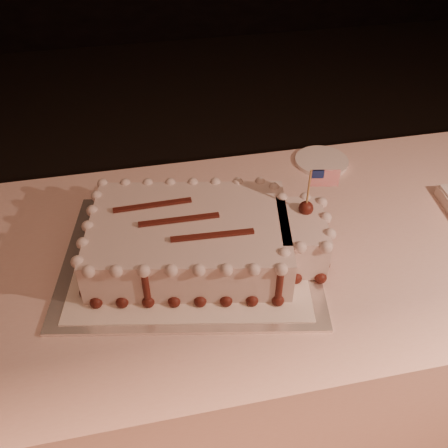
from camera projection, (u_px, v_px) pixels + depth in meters
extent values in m
cube|color=beige|center=(267.00, 337.00, 1.46)|extent=(2.40, 0.80, 0.75)
cube|color=white|center=(191.00, 257.00, 1.18)|extent=(0.67, 0.55, 0.01)
cube|color=white|center=(191.00, 256.00, 1.17)|extent=(0.60, 0.50, 0.00)
cube|color=silver|center=(190.00, 239.00, 1.14)|extent=(0.49, 0.38, 0.11)
cube|color=silver|center=(301.00, 237.00, 1.14)|extent=(0.14, 0.19, 0.11)
sphere|color=#551C15|center=(96.00, 302.00, 1.05)|extent=(0.03, 0.03, 0.03)
sphere|color=#551C15|center=(122.00, 302.00, 1.05)|extent=(0.03, 0.03, 0.03)
sphere|color=#551C15|center=(148.00, 302.00, 1.06)|extent=(0.03, 0.03, 0.03)
sphere|color=#551C15|center=(174.00, 301.00, 1.06)|extent=(0.03, 0.03, 0.03)
sphere|color=#551C15|center=(200.00, 301.00, 1.06)|extent=(0.03, 0.03, 0.03)
sphere|color=#551C15|center=(226.00, 301.00, 1.06)|extent=(0.03, 0.03, 0.03)
sphere|color=#551C15|center=(252.00, 300.00, 1.06)|extent=(0.03, 0.03, 0.03)
sphere|color=#551C15|center=(278.00, 300.00, 1.06)|extent=(0.03, 0.03, 0.03)
sphere|color=#551C15|center=(281.00, 285.00, 1.09)|extent=(0.03, 0.03, 0.03)
sphere|color=#551C15|center=(296.00, 278.00, 1.11)|extent=(0.03, 0.03, 0.03)
sphere|color=#551C15|center=(321.00, 278.00, 1.11)|extent=(0.03, 0.03, 0.03)
sphere|color=#551C15|center=(324.00, 265.00, 1.14)|extent=(0.03, 0.03, 0.03)
sphere|color=#551C15|center=(320.00, 248.00, 1.18)|extent=(0.03, 0.03, 0.03)
sphere|color=#551C15|center=(317.00, 233.00, 1.22)|extent=(0.03, 0.03, 0.03)
sphere|color=#551C15|center=(301.00, 228.00, 1.24)|extent=(0.03, 0.03, 0.03)
sphere|color=#551C15|center=(279.00, 228.00, 1.24)|extent=(0.03, 0.03, 0.03)
sphere|color=#551C15|center=(271.00, 218.00, 1.27)|extent=(0.03, 0.03, 0.03)
sphere|color=#551C15|center=(258.00, 212.00, 1.28)|extent=(0.03, 0.03, 0.03)
sphere|color=#551C15|center=(237.00, 212.00, 1.28)|extent=(0.03, 0.03, 0.03)
sphere|color=#551C15|center=(216.00, 212.00, 1.28)|extent=(0.03, 0.03, 0.03)
sphere|color=#551C15|center=(194.00, 213.00, 1.28)|extent=(0.03, 0.03, 0.03)
sphere|color=#551C15|center=(173.00, 213.00, 1.28)|extent=(0.03, 0.03, 0.03)
sphere|color=#551C15|center=(151.00, 213.00, 1.28)|extent=(0.03, 0.03, 0.03)
sphere|color=#551C15|center=(130.00, 213.00, 1.28)|extent=(0.03, 0.03, 0.03)
sphere|color=#551C15|center=(109.00, 214.00, 1.28)|extent=(0.03, 0.03, 0.03)
sphere|color=#551C15|center=(103.00, 226.00, 1.24)|extent=(0.03, 0.03, 0.03)
sphere|color=#551C15|center=(99.00, 241.00, 1.20)|extent=(0.03, 0.03, 0.03)
sphere|color=#551C15|center=(95.00, 257.00, 1.16)|extent=(0.03, 0.03, 0.03)
sphere|color=#551C15|center=(90.00, 274.00, 1.12)|extent=(0.03, 0.03, 0.03)
sphere|color=#551C15|center=(86.00, 293.00, 1.07)|extent=(0.03, 0.03, 0.03)
sphere|color=silver|center=(88.00, 272.00, 0.99)|extent=(0.03, 0.03, 0.03)
sphere|color=silver|center=(116.00, 271.00, 0.99)|extent=(0.03, 0.03, 0.03)
sphere|color=silver|center=(144.00, 271.00, 0.99)|extent=(0.03, 0.03, 0.03)
sphere|color=silver|center=(171.00, 271.00, 1.00)|extent=(0.03, 0.03, 0.03)
sphere|color=silver|center=(199.00, 270.00, 1.00)|extent=(0.03, 0.03, 0.03)
sphere|color=silver|center=(226.00, 270.00, 1.00)|extent=(0.03, 0.03, 0.03)
sphere|color=silver|center=(254.00, 270.00, 1.00)|extent=(0.03, 0.03, 0.03)
sphere|color=silver|center=(281.00, 269.00, 1.00)|extent=(0.03, 0.03, 0.03)
sphere|color=silver|center=(284.00, 254.00, 1.03)|extent=(0.03, 0.03, 0.03)
sphere|color=silver|center=(300.00, 247.00, 1.05)|extent=(0.03, 0.03, 0.03)
sphere|color=silver|center=(326.00, 247.00, 1.05)|extent=(0.03, 0.03, 0.03)
sphere|color=silver|center=(330.00, 234.00, 1.08)|extent=(0.03, 0.03, 0.03)
sphere|color=silver|center=(326.00, 218.00, 1.12)|extent=(0.03, 0.03, 0.03)
sphere|color=silver|center=(322.00, 203.00, 1.16)|extent=(0.03, 0.03, 0.03)
sphere|color=silver|center=(305.00, 198.00, 1.18)|extent=(0.03, 0.03, 0.03)
sphere|color=silver|center=(282.00, 198.00, 1.17)|extent=(0.03, 0.03, 0.03)
sphere|color=silver|center=(274.00, 188.00, 1.21)|extent=(0.03, 0.03, 0.03)
sphere|color=silver|center=(260.00, 183.00, 1.22)|extent=(0.03, 0.03, 0.03)
sphere|color=silver|center=(238.00, 183.00, 1.22)|extent=(0.03, 0.03, 0.03)
sphere|color=silver|center=(215.00, 183.00, 1.22)|extent=(0.03, 0.03, 0.03)
sphere|color=silver|center=(193.00, 183.00, 1.22)|extent=(0.03, 0.03, 0.03)
sphere|color=silver|center=(170.00, 183.00, 1.22)|extent=(0.03, 0.03, 0.03)
sphere|color=silver|center=(148.00, 184.00, 1.22)|extent=(0.03, 0.03, 0.03)
sphere|color=silver|center=(125.00, 184.00, 1.22)|extent=(0.03, 0.03, 0.03)
sphere|color=silver|center=(103.00, 184.00, 1.22)|extent=(0.03, 0.03, 0.03)
sphere|color=silver|center=(97.00, 196.00, 1.18)|extent=(0.03, 0.03, 0.03)
sphere|color=silver|center=(92.00, 211.00, 1.14)|extent=(0.03, 0.03, 0.03)
sphere|color=silver|center=(88.00, 227.00, 1.10)|extent=(0.03, 0.03, 0.03)
sphere|color=silver|center=(83.00, 244.00, 1.06)|extent=(0.03, 0.03, 0.03)
sphere|color=silver|center=(77.00, 262.00, 1.01)|extent=(0.03, 0.03, 0.03)
cylinder|color=#551C15|center=(146.00, 287.00, 1.03)|extent=(0.01, 0.01, 0.10)
sphere|color=#551C15|center=(148.00, 301.00, 1.05)|extent=(0.03, 0.03, 0.03)
cylinder|color=#551C15|center=(279.00, 286.00, 1.03)|extent=(0.01, 0.01, 0.10)
sphere|color=#551C15|center=(278.00, 299.00, 1.06)|extent=(0.03, 0.03, 0.03)
cylinder|color=#551C15|center=(323.00, 234.00, 1.15)|extent=(0.01, 0.01, 0.10)
sphere|color=#551C15|center=(320.00, 247.00, 1.18)|extent=(0.03, 0.03, 0.03)
cylinder|color=#551C15|center=(259.00, 198.00, 1.25)|extent=(0.01, 0.01, 0.10)
sphere|color=#551C15|center=(258.00, 211.00, 1.28)|extent=(0.03, 0.03, 0.03)
cylinder|color=#551C15|center=(150.00, 199.00, 1.25)|extent=(0.01, 0.01, 0.10)
sphere|color=#551C15|center=(151.00, 212.00, 1.28)|extent=(0.03, 0.03, 0.03)
cylinder|color=#551C15|center=(92.00, 243.00, 1.13)|extent=(0.01, 0.01, 0.10)
sphere|color=#551C15|center=(95.00, 256.00, 1.16)|extent=(0.03, 0.03, 0.03)
cube|color=#551C15|center=(153.00, 205.00, 1.14)|extent=(0.18, 0.02, 0.01)
cube|color=#551C15|center=(179.00, 220.00, 1.10)|extent=(0.18, 0.02, 0.01)
cube|color=#551C15|center=(213.00, 235.00, 1.06)|extent=(0.18, 0.02, 0.01)
sphere|color=#551C15|center=(306.00, 208.00, 1.13)|extent=(0.03, 0.03, 0.03)
cylinder|color=tan|center=(308.00, 194.00, 1.10)|extent=(0.00, 0.00, 0.13)
cube|color=red|center=(325.00, 178.00, 1.07)|extent=(0.06, 0.01, 0.04)
cube|color=navy|center=(318.00, 174.00, 1.07)|extent=(0.03, 0.01, 0.02)
cylinder|color=white|center=(322.00, 161.00, 1.48)|extent=(0.16, 0.16, 0.01)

